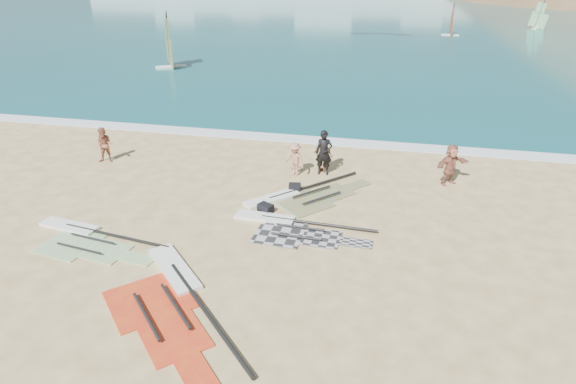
% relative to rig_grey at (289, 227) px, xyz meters
% --- Properties ---
extents(ground, '(300.00, 300.00, 0.00)m').
position_rel_rig_grey_xyz_m(ground, '(-0.16, -3.13, -0.05)').
color(ground, '#E5CD86').
rests_on(ground, ground).
extents(surf_line, '(300.00, 1.20, 0.04)m').
position_rel_rig_grey_xyz_m(surf_line, '(-0.16, 9.17, -0.05)').
color(surf_line, white).
rests_on(surf_line, ground).
extents(rig_grey, '(5.18, 2.14, 0.20)m').
position_rel_rig_grey_xyz_m(rig_grey, '(0.00, 0.00, 0.00)').
color(rig_grey, '#29292C').
rests_on(rig_grey, ground).
extents(rig_green, '(5.19, 2.40, 0.20)m').
position_rel_rig_grey_xyz_m(rig_green, '(-6.62, -2.18, 0.00)').
color(rig_green, '#56A92E').
rests_on(rig_green, ground).
extents(rig_orange, '(4.79, 4.48, 0.20)m').
position_rel_rig_grey_xyz_m(rig_orange, '(-0.03, 2.52, 0.00)').
color(rig_orange, orange).
rests_on(rig_orange, ground).
extents(rig_red, '(5.14, 5.72, 0.21)m').
position_rel_rig_grey_xyz_m(rig_red, '(-2.34, -4.51, 0.00)').
color(rig_red, red).
rests_on(rig_red, ground).
extents(gear_bag_near, '(0.53, 0.42, 0.31)m').
position_rel_rig_grey_xyz_m(gear_bag_near, '(-0.41, 3.06, 0.11)').
color(gear_bag_near, black).
rests_on(gear_bag_near, ground).
extents(gear_bag_far, '(0.66, 0.58, 0.33)m').
position_rel_rig_grey_xyz_m(gear_bag_far, '(-1.10, 1.02, 0.11)').
color(gear_bag_far, black).
rests_on(gear_bag_far, ground).
extents(person_wetsuit, '(0.76, 0.54, 1.99)m').
position_rel_rig_grey_xyz_m(person_wetsuit, '(0.48, 5.03, 0.95)').
color(person_wetsuit, black).
rests_on(person_wetsuit, ground).
extents(beachgoer_left, '(0.92, 0.79, 1.67)m').
position_rel_rig_grey_xyz_m(beachgoer_left, '(-9.61, 4.26, 0.78)').
color(beachgoer_left, '#A4634A').
rests_on(beachgoer_left, ground).
extents(beachgoer_mid, '(1.12, 0.93, 1.51)m').
position_rel_rig_grey_xyz_m(beachgoer_mid, '(-0.72, 4.58, 0.71)').
color(beachgoer_mid, tan).
rests_on(beachgoer_mid, ground).
extents(beachgoer_back, '(1.02, 0.81, 1.62)m').
position_rel_rig_grey_xyz_m(beachgoer_back, '(0.42, 5.27, 0.76)').
color(beachgoer_back, '#A06C4E').
rests_on(beachgoer_back, ground).
extents(beachgoer_right, '(1.62, 1.38, 1.75)m').
position_rel_rig_grey_xyz_m(beachgoer_right, '(5.77, 5.12, 0.83)').
color(beachgoer_right, '#A2604D').
rests_on(beachgoer_right, ground).
extents(windsurfer_left, '(2.58, 2.67, 4.76)m').
position_rel_rig_grey_xyz_m(windsurfer_left, '(-16.00, 25.16, 1.31)').
color(windsurfer_left, white).
rests_on(windsurfer_left, ground).
extents(windsurfer_centre, '(2.14, 2.61, 3.88)m').
position_rel_rig_grey_xyz_m(windsurfer_centre, '(9.58, 51.31, 1.12)').
color(windsurfer_centre, white).
rests_on(windsurfer_centre, ground).
extents(windsurfer_right, '(2.18, 2.09, 3.82)m').
position_rel_rig_grey_xyz_m(windsurfer_right, '(21.79, 60.71, 1.11)').
color(windsurfer_right, white).
rests_on(windsurfer_right, ground).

